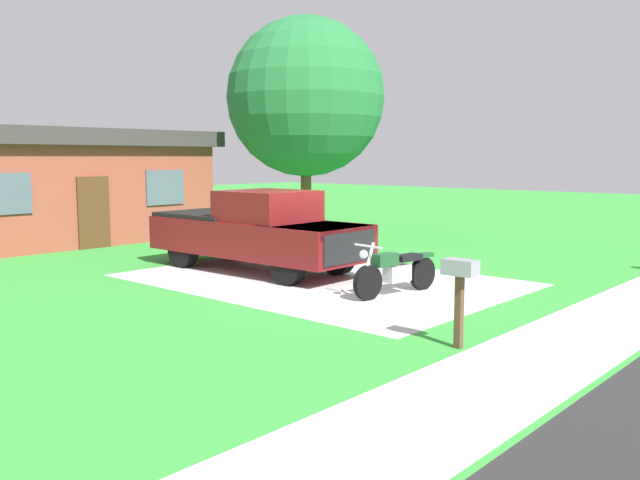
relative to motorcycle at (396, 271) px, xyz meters
name	(u,v)px	position (x,y,z in m)	size (l,w,h in m)	color
ground_plane	(320,280)	(0.22, 2.16, -0.47)	(80.00, 80.00, 0.00)	green
driveway_pad	(320,280)	(0.22, 2.16, -0.47)	(5.71, 8.13, 0.01)	#BCBCBC
sidewalk_strip	(600,325)	(0.22, -3.84, -0.47)	(36.00, 1.80, 0.01)	silver
motorcycle	(396,271)	(0.00, 0.00, 0.00)	(2.21, 0.70, 1.09)	black
pickup_truck	(255,230)	(0.10, 4.12, 0.48)	(2.10, 5.66, 1.90)	black
mailbox	(460,279)	(-2.43, -2.80, 0.51)	(0.26, 0.48, 1.26)	#4C3823
shade_tree	(306,97)	(6.24, 8.18, 4.17)	(5.31, 5.31, 7.31)	brown
neighbor_house	(51,185)	(-0.38, 13.02, 1.32)	(9.60, 5.60, 3.50)	brown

